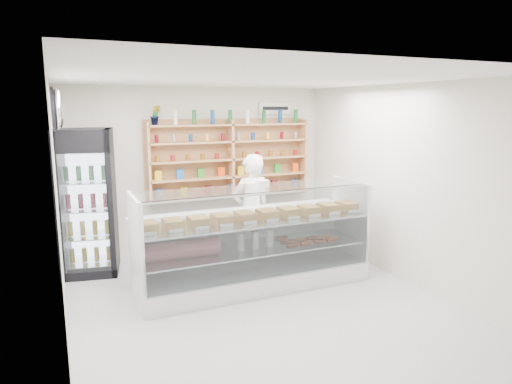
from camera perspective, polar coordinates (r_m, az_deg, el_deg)
name	(u,v)px	position (r m, az deg, el deg)	size (l,w,h in m)	color
room	(261,197)	(5.51, 0.57, -0.68)	(5.00, 5.00, 5.00)	silver
display_counter	(253,259)	(6.44, -0.34, -8.41)	(3.24, 0.97, 1.41)	white
shop_worker	(251,212)	(7.03, -0.61, -2.45)	(0.65, 0.43, 1.78)	white
drinks_cooler	(88,202)	(7.20, -20.29, -1.18)	(0.91, 0.89, 2.17)	black
wall_shelving	(231,159)	(7.81, -3.18, 4.10)	(2.84, 0.28, 1.33)	tan
potted_plant	(156,115)	(7.41, -12.44, 9.36)	(0.17, 0.14, 0.31)	#1E6626
security_mirror	(58,109)	(6.12, -23.56, 9.47)	(0.15, 0.50, 0.50)	silver
wall_sign	(275,108)	(8.24, 2.40, 10.41)	(0.62, 0.03, 0.20)	white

